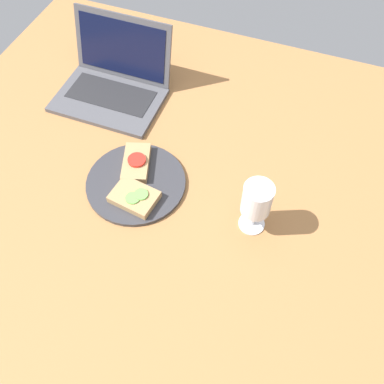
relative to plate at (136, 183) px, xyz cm
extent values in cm
cube|color=#9E6B3D|center=(7.60, -1.85, -2.01)|extent=(140.00, 140.00, 3.00)
cylinder|color=#333338|center=(0.00, 0.00, 0.00)|extent=(25.28, 25.28, 1.03)
cube|color=#A88456|center=(-2.02, 4.91, 1.51)|extent=(9.86, 13.30, 1.99)
cylinder|color=red|center=(-1.67, 4.85, 2.85)|extent=(4.65, 4.65, 0.70)
cube|color=#A88456|center=(2.02, -4.91, 1.50)|extent=(11.97, 9.39, 1.97)
cylinder|color=#6BB74C|center=(3.65, -4.31, 2.69)|extent=(3.46, 3.46, 0.42)
cylinder|color=#6BB74C|center=(2.18, -6.01, 2.66)|extent=(3.54, 3.54, 0.36)
cylinder|color=white|center=(30.84, -1.04, -0.31)|extent=(6.26, 6.26, 0.40)
cylinder|color=white|center=(30.84, -1.04, 3.11)|extent=(1.11, 1.11, 6.45)
cylinder|color=white|center=(30.84, -1.04, 10.35)|extent=(6.82, 6.82, 8.03)
cylinder|color=white|center=(30.84, -1.04, 9.10)|extent=(6.28, 6.28, 5.53)
cube|color=#4C4C51|center=(-19.93, 24.14, 0.14)|extent=(30.48, 20.11, 1.32)
cube|color=#232326|center=(-19.93, 25.95, 0.88)|extent=(24.99, 11.06, 0.16)
cube|color=#4C4C51|center=(-19.93, 36.62, 9.86)|extent=(29.87, 5.62, 18.33)
cube|color=black|center=(-19.93, 36.12, 9.86)|extent=(26.82, 4.22, 15.26)
camera|label=1|loc=(35.41, -53.98, 88.47)|focal=40.00mm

